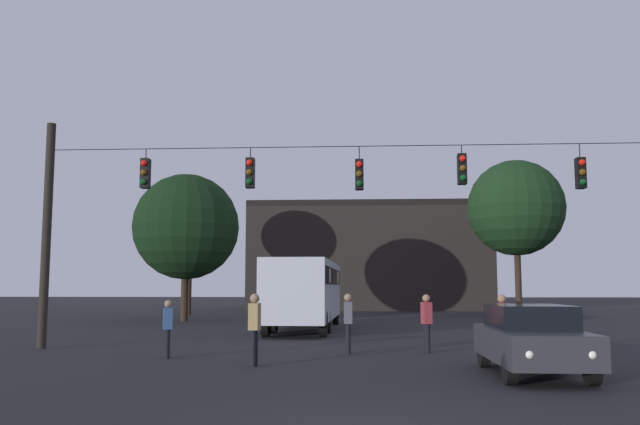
# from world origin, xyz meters

# --- Properties ---
(ground_plane) EXTENTS (168.00, 168.00, 0.00)m
(ground_plane) POSITION_xyz_m (0.00, 24.50, 0.00)
(ground_plane) COLOR black
(ground_plane) RESTS_ON ground
(overhead_signal_span) EXTENTS (20.21, 0.44, 7.16)m
(overhead_signal_span) POSITION_xyz_m (-0.03, 11.59, 4.19)
(overhead_signal_span) COLOR black
(overhead_signal_span) RESTS_ON ground
(city_bus) EXTENTS (2.76, 11.05, 3.00)m
(city_bus) POSITION_xyz_m (-2.44, 20.85, 1.87)
(city_bus) COLOR #B7BCC6
(city_bus) RESTS_ON ground
(car_near_right) EXTENTS (1.83, 4.35, 1.52)m
(car_near_right) POSITION_xyz_m (3.69, 6.21, 0.80)
(car_near_right) COLOR #2D2D33
(car_near_right) RESTS_ON ground
(car_far_left) EXTENTS (2.01, 4.41, 1.52)m
(car_far_left) POSITION_xyz_m (-3.70, 31.62, 0.80)
(car_far_left) COLOR black
(car_far_left) RESTS_ON ground
(pedestrian_crossing_left) EXTENTS (0.27, 0.38, 1.75)m
(pedestrian_crossing_left) POSITION_xyz_m (-2.63, 7.51, 1.00)
(pedestrian_crossing_left) COLOR black
(pedestrian_crossing_left) RESTS_ON ground
(pedestrian_crossing_center) EXTENTS (0.25, 0.37, 1.71)m
(pedestrian_crossing_center) POSITION_xyz_m (3.75, 9.35, 0.97)
(pedestrian_crossing_center) COLOR black
(pedestrian_crossing_center) RESTS_ON ground
(pedestrian_crossing_right) EXTENTS (0.32, 0.41, 1.69)m
(pedestrian_crossing_right) POSITION_xyz_m (1.91, 10.99, 0.96)
(pedestrian_crossing_right) COLOR black
(pedestrian_crossing_right) RESTS_ON ground
(pedestrian_near_bus) EXTENTS (0.25, 0.37, 1.72)m
(pedestrian_near_bus) POSITION_xyz_m (-0.39, 10.67, 0.98)
(pedestrian_near_bus) COLOR black
(pedestrian_near_bus) RESTS_ON ground
(pedestrian_trailing) EXTENTS (0.34, 0.42, 1.56)m
(pedestrian_trailing) POSITION_xyz_m (-5.26, 9.14, 0.87)
(pedestrian_trailing) COLOR black
(pedestrian_trailing) RESTS_ON ground
(corner_building) EXTENTS (19.68, 11.11, 8.78)m
(corner_building) POSITION_xyz_m (0.80, 48.65, 4.39)
(corner_building) COLOR black
(corner_building) RESTS_ON ground
(tree_left_silhouette) EXTENTS (5.92, 5.92, 8.22)m
(tree_left_silhouette) POSITION_xyz_m (-9.73, 27.58, 5.25)
(tree_left_silhouette) COLOR #2D2116
(tree_left_silhouette) RESTS_ON ground
(tree_behind_building) EXTENTS (6.32, 6.32, 10.23)m
(tree_behind_building) POSITION_xyz_m (10.31, 35.07, 7.05)
(tree_behind_building) COLOR #2D2116
(tree_behind_building) RESTS_ON ground
(tree_right_far) EXTENTS (4.49, 4.49, 9.16)m
(tree_right_far) POSITION_xyz_m (-11.58, 35.61, 6.88)
(tree_right_far) COLOR #2D2116
(tree_right_far) RESTS_ON ground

